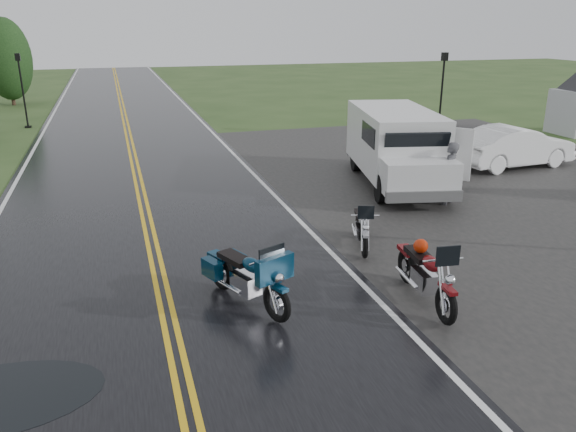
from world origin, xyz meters
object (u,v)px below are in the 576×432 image
at_px(motorcycle_teal, 277,289).
at_px(lamp_post_far_right, 441,95).
at_px(van_white, 383,163).
at_px(lamp_post_far_left, 23,91).
at_px(person_at_van, 449,175).
at_px(motorcycle_red, 448,291).
at_px(motorcycle_silver, 365,236).
at_px(sedan_white, 514,147).

distance_m(motorcycle_teal, lamp_post_far_right, 18.46).
xyz_separation_m(van_white, lamp_post_far_left, (-11.20, 16.35, 0.60)).
relative_size(person_at_van, lamp_post_far_right, 0.48).
height_order(motorcycle_teal, person_at_van, person_at_van).
height_order(motorcycle_red, van_white, van_white).
bearing_deg(lamp_post_far_right, motorcycle_silver, -127.41).
xyz_separation_m(motorcycle_teal, van_white, (4.77, 5.68, 0.51)).
height_order(motorcycle_red, motorcycle_silver, motorcycle_red).
bearing_deg(van_white, person_at_van, -7.88).
height_order(motorcycle_teal, motorcycle_silver, motorcycle_teal).
xyz_separation_m(motorcycle_teal, lamp_post_far_right, (11.81, 14.13, 1.18)).
xyz_separation_m(motorcycle_red, lamp_post_far_right, (9.09, 15.05, 1.18)).
bearing_deg(van_white, motorcycle_teal, -117.36).
distance_m(person_at_van, sedan_white, 5.62).
xyz_separation_m(motorcycle_red, sedan_white, (8.46, 9.07, 0.04)).
distance_m(person_at_van, lamp_post_far_right, 10.58).
relative_size(motorcycle_red, motorcycle_teal, 1.00).
distance_m(motorcycle_silver, person_at_van, 4.89).
height_order(motorcycle_red, motorcycle_teal, motorcycle_teal).
bearing_deg(lamp_post_far_right, van_white, -129.78).
bearing_deg(lamp_post_far_left, motorcycle_silver, -65.63).
distance_m(motorcycle_red, van_white, 6.93).
xyz_separation_m(person_at_van, lamp_post_far_right, (5.30, 9.10, 0.98)).
distance_m(motorcycle_red, sedan_white, 12.40).
distance_m(person_at_van, lamp_post_far_left, 21.38).
bearing_deg(sedan_white, lamp_post_far_right, -11.18).
relative_size(motorcycle_red, sedan_white, 0.52).
distance_m(motorcycle_silver, lamp_post_far_right, 15.20).
relative_size(motorcycle_silver, van_white, 0.32).
bearing_deg(lamp_post_far_left, person_at_van, -52.74).
xyz_separation_m(motorcycle_teal, sedan_white, (11.17, 8.15, 0.04)).
bearing_deg(sedan_white, motorcycle_red, 131.89).
relative_size(motorcycle_teal, van_white, 0.38).
bearing_deg(motorcycle_silver, van_white, 77.71).
bearing_deg(motorcycle_teal, motorcycle_red, -41.49).
distance_m(motorcycle_red, lamp_post_far_left, 24.72).
xyz_separation_m(motorcycle_silver, sedan_white, (8.57, 6.06, 0.15)).
bearing_deg(motorcycle_red, sedan_white, 53.14).
bearing_deg(sedan_white, person_at_van, 118.68).
height_order(motorcycle_silver, sedan_white, sedan_white).
distance_m(van_white, sedan_white, 6.88).
distance_m(motorcycle_teal, person_at_van, 8.23).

